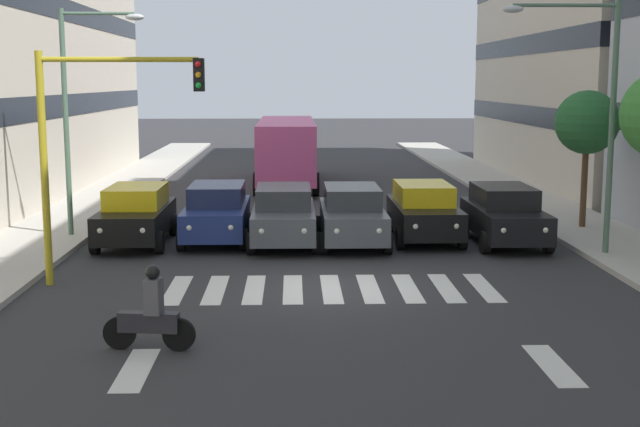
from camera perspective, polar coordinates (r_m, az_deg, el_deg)
ground_plane at (r=19.88m, az=0.76°, el=-5.09°), size 180.00×180.00×0.00m
crosswalk_markings at (r=19.88m, az=0.76°, el=-5.08°), size 7.65×2.80×0.01m
lane_arrow_0 at (r=15.24m, az=15.41°, el=-9.80°), size 0.50×2.20×0.01m
lane_arrow_1 at (r=14.82m, az=-12.29°, el=-10.23°), size 0.50×2.20×0.01m
car_0 at (r=25.74m, az=12.31°, el=-0.05°), size 2.02×4.44×1.72m
car_1 at (r=25.96m, az=7.00°, el=0.16°), size 2.02×4.44×1.72m
car_2 at (r=25.06m, az=2.18°, el=-0.09°), size 2.02×4.44×1.72m
car_3 at (r=25.04m, az=-2.46°, el=-0.10°), size 2.02×4.44×1.72m
car_4 at (r=25.74m, az=-6.95°, el=0.09°), size 2.02×4.44×1.72m
car_5 at (r=25.69m, az=-12.28°, el=-0.07°), size 2.02×4.44×1.72m
bus_behind_traffic at (r=39.23m, az=-2.26°, el=4.61°), size 2.78×10.50×3.00m
motorcycle_with_rider at (r=15.61m, az=-11.36°, el=-6.74°), size 1.70×0.40×1.57m
traffic_light_gantry at (r=20.47m, az=-15.30°, el=5.39°), size 3.87×0.36×5.50m
street_lamp_left at (r=23.94m, az=17.93°, el=7.39°), size 3.15×0.28×6.77m
street_lamp_right at (r=26.56m, az=-15.96°, el=7.45°), size 2.52×0.28×6.78m
street_tree_1 at (r=28.30m, az=17.55°, el=5.83°), size 2.03×2.03×4.37m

